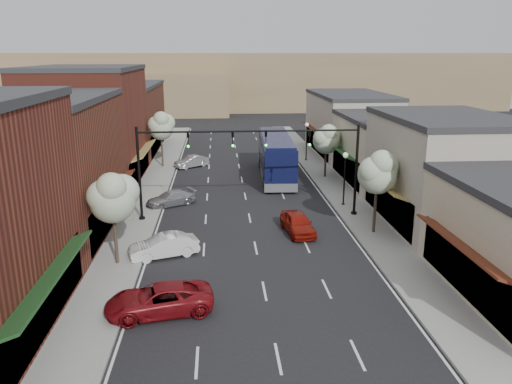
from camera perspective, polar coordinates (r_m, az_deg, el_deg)
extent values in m
plane|color=black|center=(30.22, 0.26, -7.84)|extent=(160.00, 160.00, 0.00)
cube|color=gray|center=(48.05, -11.61, 0.88)|extent=(2.80, 73.00, 0.15)
cube|color=gray|center=(48.83, 8.34, 1.28)|extent=(2.80, 73.00, 0.15)
cube|color=gray|center=(47.89, -9.94, 0.92)|extent=(0.25, 73.00, 0.17)
cube|color=gray|center=(48.55, 6.73, 1.25)|extent=(0.25, 73.00, 0.17)
cube|color=black|center=(23.57, -23.85, -12.09)|extent=(0.60, 11.90, 2.60)
cube|color=#1B451D|center=(22.68, -22.35, -8.81)|extent=(1.07, 9.80, 0.49)
cube|color=brown|center=(36.50, -23.57, 2.39)|extent=(9.00, 14.00, 9.00)
cube|color=#2D2D30|center=(35.83, -24.39, 9.72)|extent=(9.20, 14.10, 0.40)
cube|color=black|center=(36.07, -16.76, -1.88)|extent=(0.60, 11.90, 2.60)
cube|color=#5A2414|center=(35.50, -15.69, 0.45)|extent=(1.07, 9.80, 0.49)
cube|color=maroon|center=(49.59, -18.55, 6.95)|extent=(9.00, 14.00, 10.50)
cube|color=#2D2D30|center=(49.15, -19.11, 13.24)|extent=(9.20, 14.10, 0.40)
cube|color=black|center=(49.38, -13.46, 2.99)|extent=(0.60, 11.90, 2.60)
cube|color=#A08E48|center=(48.97, -12.64, 4.73)|extent=(1.07, 9.80, 0.49)
cube|color=brown|center=(65.25, -15.16, 8.01)|extent=(9.00, 18.00, 8.00)
cube|color=#2D2D30|center=(64.87, -15.42, 11.68)|extent=(9.20, 18.10, 0.40)
cube|color=black|center=(64.95, -11.35, 6.07)|extent=(0.60, 15.30, 2.60)
cube|color=#1B451D|center=(64.64, -10.71, 7.40)|extent=(1.07, 12.60, 0.49)
cube|color=black|center=(27.01, 23.53, -8.48)|extent=(0.60, 10.20, 2.60)
cube|color=#5A2414|center=(26.10, 22.33, -5.61)|extent=(1.07, 8.40, 0.49)
cube|color=#A9A090|center=(38.18, 20.61, 2.08)|extent=(8.00, 12.00, 7.50)
cube|color=#2D2D30|center=(37.52, 21.19, 7.95)|extent=(8.20, 12.10, 0.40)
cube|color=black|center=(37.32, 15.14, -1.17)|extent=(0.60, 10.20, 2.60)
cube|color=#A08E48|center=(36.67, 14.12, 1.04)|extent=(1.07, 8.40, 0.49)
cube|color=beige|center=(49.21, 14.77, 4.52)|extent=(8.00, 12.00, 6.00)
cube|color=#2D2D30|center=(48.73, 15.03, 8.22)|extent=(8.20, 12.10, 0.40)
cube|color=black|center=(48.41, 10.51, 2.91)|extent=(0.60, 10.20, 2.60)
cube|color=#1B451D|center=(47.91, 9.67, 4.65)|extent=(1.07, 8.40, 0.49)
cube|color=#A9A090|center=(62.34, 10.66, 7.48)|extent=(8.00, 16.00, 7.00)
cube|color=#2D2D30|center=(61.95, 10.83, 10.87)|extent=(8.20, 16.10, 0.40)
cube|color=black|center=(61.79, 7.23, 5.77)|extent=(0.60, 13.60, 2.60)
cube|color=#5A2414|center=(61.40, 6.54, 7.15)|extent=(1.07, 11.20, 0.49)
cube|color=#7A6647|center=(117.81, -3.39, 12.65)|extent=(120.00, 30.00, 12.00)
cube|color=#7A6647|center=(108.35, -16.81, 10.71)|extent=(50.00, 20.00, 8.00)
cylinder|color=black|center=(38.94, 11.11, -2.45)|extent=(0.44, 0.44, 0.30)
cylinder|color=black|center=(38.05, 11.37, 2.35)|extent=(0.20, 0.20, 7.00)
cylinder|color=black|center=(36.58, 5.54, 7.01)|extent=(8.00, 0.14, 0.14)
imported|color=black|center=(36.75, 6.14, 6.08)|extent=(0.18, 0.46, 1.10)
sphere|color=#19E533|center=(36.70, 6.15, 5.40)|extent=(0.18, 0.18, 0.18)
imported|color=black|center=(36.30, 1.14, 6.05)|extent=(0.18, 0.46, 1.10)
sphere|color=#19E533|center=(36.26, 1.15, 5.37)|extent=(0.18, 0.18, 0.18)
cylinder|color=black|center=(37.99, -12.88, -3.01)|extent=(0.44, 0.44, 0.30)
cylinder|color=black|center=(37.08, -13.19, 1.90)|extent=(0.20, 0.20, 7.00)
cylinder|color=black|center=(36.08, -7.17, 6.84)|extent=(8.00, 0.14, 0.14)
imported|color=black|center=(36.20, -7.77, 5.88)|extent=(0.18, 0.46, 1.10)
sphere|color=#19E533|center=(36.15, -7.76, 5.20)|extent=(0.18, 0.18, 0.18)
imported|color=black|center=(36.15, -2.67, 6.00)|extent=(0.18, 0.46, 1.10)
sphere|color=#19E533|center=(36.11, -2.66, 5.31)|extent=(0.18, 0.18, 0.18)
cylinder|color=#47382B|center=(34.87, 13.44, -1.79)|extent=(0.20, 0.20, 3.71)
sphere|color=#9CB48A|center=(34.26, 13.69, 1.91)|extent=(2.60, 2.60, 2.60)
sphere|color=#9CB48A|center=(34.59, 14.37, 2.79)|extent=(2.00, 2.00, 2.00)
sphere|color=#9CB48A|center=(33.78, 13.23, 2.36)|extent=(1.90, 1.90, 1.90)
sphere|color=#9CB48A|center=(33.63, 14.21, 3.25)|extent=(1.70, 1.70, 1.70)
cylinder|color=#47382B|center=(49.88, 7.93, 3.47)|extent=(0.20, 0.20, 3.33)
sphere|color=#9CB48A|center=(49.49, 8.02, 5.82)|extent=(2.60, 2.60, 2.60)
sphere|color=#9CB48A|center=(49.82, 8.53, 6.35)|extent=(2.00, 2.00, 2.00)
sphere|color=#9CB48A|center=(49.06, 7.65, 6.12)|extent=(1.90, 1.90, 1.90)
sphere|color=#9CB48A|center=(48.89, 8.30, 6.68)|extent=(1.70, 1.70, 1.70)
cylinder|color=#47382B|center=(30.09, -15.76, -4.96)|extent=(0.20, 0.20, 3.52)
sphere|color=#9CB48A|center=(29.41, -16.07, -0.94)|extent=(2.60, 2.60, 2.60)
sphere|color=#9CB48A|center=(29.48, -15.07, 0.07)|extent=(2.00, 2.00, 2.00)
sphere|color=#9CB48A|center=(29.12, -17.00, -0.49)|extent=(1.90, 1.90, 1.90)
sphere|color=#9CB48A|center=(28.69, -16.20, 0.47)|extent=(1.70, 1.70, 1.70)
cylinder|color=#47382B|center=(54.91, -10.68, 4.73)|extent=(0.20, 0.20, 3.84)
sphere|color=#9CB48A|center=(54.52, -10.81, 7.21)|extent=(2.60, 2.60, 2.60)
sphere|color=#9CB48A|center=(54.69, -10.28, 7.77)|extent=(2.00, 2.00, 2.00)
sphere|color=#9CB48A|center=(54.22, -11.28, 7.52)|extent=(1.90, 1.90, 1.90)
sphere|color=#9CB48A|center=(53.89, -10.81, 8.14)|extent=(1.70, 1.70, 1.70)
cylinder|color=black|center=(41.20, 9.93, -1.46)|extent=(0.28, 0.28, 0.20)
cylinder|color=black|center=(40.69, 10.05, 1.10)|extent=(0.12, 0.12, 4.00)
sphere|color=white|center=(40.20, 10.20, 4.17)|extent=(0.44, 0.44, 0.44)
cylinder|color=black|center=(57.78, 5.73, 3.62)|extent=(0.28, 0.28, 0.20)
cylinder|color=black|center=(57.42, 5.78, 5.47)|extent=(0.12, 0.12, 4.00)
sphere|color=white|center=(57.07, 5.84, 7.67)|extent=(0.44, 0.44, 0.44)
cube|color=#0D1137|center=(49.84, 2.28, 4.21)|extent=(3.51, 13.55, 3.47)
cube|color=#595B60|center=(50.17, 2.26, 2.45)|extent=(3.53, 13.57, 0.78)
cube|color=black|center=(49.74, 2.29, 4.78)|extent=(3.52, 12.48, 1.23)
cube|color=#0D1137|center=(49.52, 2.31, 6.23)|extent=(3.25, 13.00, 0.28)
cube|color=black|center=(43.18, 2.92, 3.40)|extent=(2.33, 0.18, 1.34)
cylinder|color=black|center=(45.54, 1.02, 1.05)|extent=(0.41, 1.18, 1.16)
cylinder|color=black|center=(45.75, 4.33, 1.08)|extent=(0.41, 1.18, 1.16)
cylinder|color=black|center=(54.25, 0.55, 3.43)|extent=(0.41, 1.18, 1.16)
cylinder|color=black|center=(54.42, 3.34, 3.44)|extent=(0.41, 1.18, 1.16)
cylinder|color=black|center=(52.72, 0.62, 3.07)|extent=(0.41, 1.18, 1.16)
cylinder|color=black|center=(52.90, 3.49, 3.09)|extent=(0.41, 1.18, 1.16)
imported|color=maroon|center=(34.51, 4.77, -3.55)|extent=(2.27, 4.48, 1.46)
imported|color=maroon|center=(24.69, -11.01, -11.98)|extent=(5.44, 3.21, 1.42)
imported|color=silver|center=(31.04, -10.50, -6.09)|extent=(4.43, 2.73, 1.38)
imported|color=#98989D|center=(41.18, -9.72, -0.73)|extent=(4.42, 3.54, 1.20)
imported|color=#A3A3A8|center=(54.75, -7.38, 3.47)|extent=(3.90, 3.35, 1.27)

